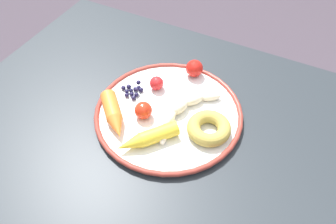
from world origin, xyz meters
The scene contains 10 objects.
dining_table centered at (0.00, 0.00, 0.65)m, with size 0.99×0.71×0.77m.
plate centered at (0.00, 0.02, 0.78)m, with size 0.34×0.34×0.02m.
banana centered at (0.03, 0.03, 0.79)m, with size 0.10×0.20×0.03m.
carrot_orange centered at (-0.10, -0.05, 0.80)m, with size 0.12×0.12×0.04m.
carrot_yellow centered at (0.00, -0.07, 0.80)m, with size 0.11×0.13×0.03m.
donut centered at (0.10, 0.01, 0.80)m, with size 0.10×0.10×0.03m, color #AF9842.
blueberry_pile centered at (-0.11, 0.04, 0.79)m, with size 0.05×0.06×0.02m.
tomato_near centered at (-0.05, -0.01, 0.80)m, with size 0.04×0.04×0.04m, color red.
tomato_mid centered at (-0.06, 0.08, 0.80)m, with size 0.03×0.03×0.03m, color red.
tomato_far centered at (0.00, 0.17, 0.80)m, with size 0.04×0.04×0.04m, color red.
Camera 1 is at (0.23, -0.44, 1.37)m, focal length 36.31 mm.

